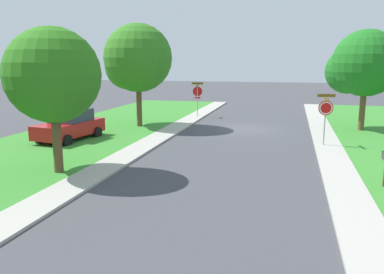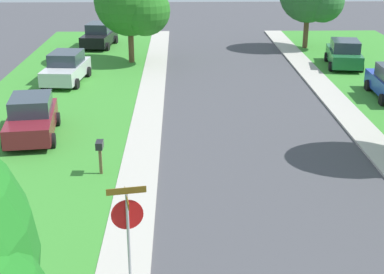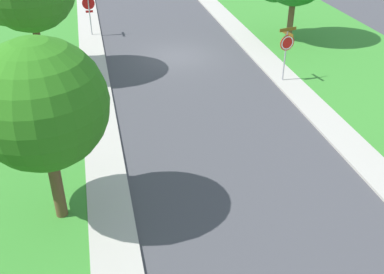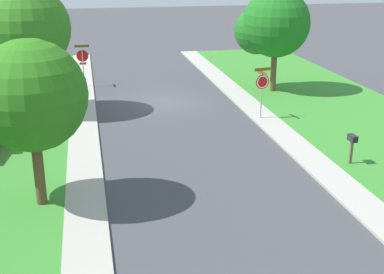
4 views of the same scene
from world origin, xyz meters
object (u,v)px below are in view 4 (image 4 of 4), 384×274
at_px(stop_sign_near_corner, 83,59).
at_px(tree_corner_large, 25,99).
at_px(tree_sidewalk_far, 271,25).
at_px(tree_sidewalk_mid, 22,31).
at_px(mailbox, 352,142).
at_px(stop_sign_far_corner, 262,85).

bearing_deg(stop_sign_near_corner, tree_corner_large, 83.91).
xyz_separation_m(stop_sign_near_corner, tree_sidewalk_far, (-11.44, 3.63, 2.28)).
bearing_deg(tree_sidewalk_mid, tree_corner_large, 95.62).
bearing_deg(stop_sign_near_corner, tree_sidewalk_far, 162.40).
relative_size(tree_sidewalk_mid, tree_corner_large, 1.20).
height_order(tree_sidewalk_far, mailbox, tree_sidewalk_far).
height_order(tree_sidewalk_mid, mailbox, tree_sidewalk_mid).
height_order(stop_sign_far_corner, tree_sidewalk_far, tree_sidewalk_far).
height_order(stop_sign_far_corner, mailbox, stop_sign_far_corner).
xyz_separation_m(stop_sign_near_corner, tree_sidewalk_mid, (2.94, 5.58, 2.61)).
relative_size(tree_sidewalk_mid, mailbox, 5.26).
xyz_separation_m(tree_sidewalk_mid, tree_sidewalk_far, (-14.38, -1.95, -0.32)).
relative_size(stop_sign_far_corner, tree_corner_large, 0.48).
bearing_deg(mailbox, tree_corner_large, 4.72).
relative_size(stop_sign_near_corner, tree_corner_large, 0.48).
xyz_separation_m(stop_sign_near_corner, stop_sign_far_corner, (-9.02, 9.26, 0.01)).
xyz_separation_m(stop_sign_far_corner, tree_sidewalk_mid, (11.95, -3.68, 2.60)).
distance_m(stop_sign_near_corner, mailbox, 19.18).
xyz_separation_m(stop_sign_far_corner, tree_corner_large, (10.83, 7.73, 1.89)).
xyz_separation_m(tree_corner_large, mailbox, (-12.40, -1.02, -2.77)).
bearing_deg(mailbox, stop_sign_far_corner, -76.81).
bearing_deg(tree_corner_large, tree_sidewalk_far, -134.77).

